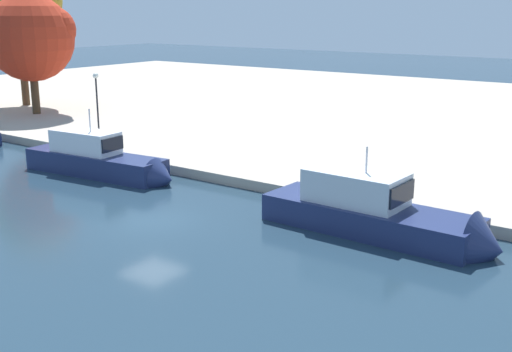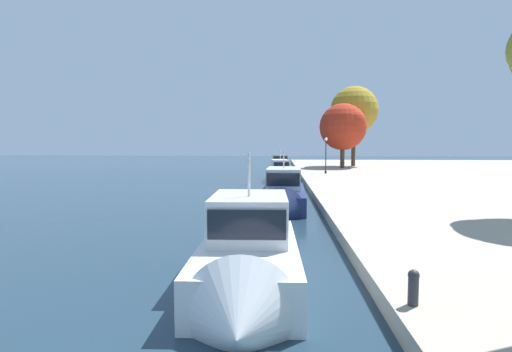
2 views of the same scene
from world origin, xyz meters
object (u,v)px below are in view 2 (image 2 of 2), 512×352
object	(u,v)px
motor_yacht_3	(248,264)
mooring_bollard_0	(413,286)
motor_yacht_0	(280,168)
tree_1	(344,126)
lamp_post	(326,152)
motor_yacht_1	(281,176)
tree_0	(354,112)
motor_yacht_2	(283,196)

from	to	relation	value
motor_yacht_3	mooring_bollard_0	distance (m)	4.56
motor_yacht_0	tree_1	xyz separation A→B (m)	(-3.31, 9.90, 6.29)
mooring_bollard_0	lamp_post	bearing A→B (deg)	176.32
motor_yacht_0	tree_1	bearing A→B (deg)	104.89
motor_yacht_1	mooring_bollard_0	bearing A→B (deg)	-0.25
mooring_bollard_0	tree_0	xyz separation A→B (m)	(-59.93, 9.28, 8.71)
motor_yacht_2	lamp_post	world-z (taller)	lamp_post
mooring_bollard_0	motor_yacht_0	bearing A→B (deg)	-176.60
motor_yacht_3	tree_0	distance (m)	59.93
motor_yacht_1	tree_0	distance (m)	29.04
lamp_post	motor_yacht_3	bearing A→B (deg)	-9.56
mooring_bollard_0	tree_0	size ratio (longest dim) A/B	0.06
tree_0	motor_yacht_1	bearing A→B (deg)	-26.40
motor_yacht_1	motor_yacht_2	world-z (taller)	motor_yacht_1
motor_yacht_1	motor_yacht_0	bearing A→B (deg)	174.98
motor_yacht_1	lamp_post	xyz separation A→B (m)	(-6.70, 5.69, 2.53)
motor_yacht_1	motor_yacht_3	bearing A→B (deg)	-6.86
tree_1	motor_yacht_2	bearing A→B (deg)	-14.90
lamp_post	motor_yacht_1	bearing A→B (deg)	-40.35
mooring_bollard_0	lamp_post	distance (m)	42.03
mooring_bollard_0	lamp_post	xyz separation A→B (m)	(-41.89, 2.69, 2.26)
motor_yacht_1	motor_yacht_3	xyz separation A→B (m)	(33.01, -1.00, 0.06)
motor_yacht_3	motor_yacht_1	bearing A→B (deg)	176.85
motor_yacht_3	mooring_bollard_0	world-z (taller)	motor_yacht_3
motor_yacht_3	lamp_post	size ratio (longest dim) A/B	1.79
motor_yacht_2	lamp_post	size ratio (longest dim) A/B	2.32
motor_yacht_0	mooring_bollard_0	distance (m)	51.07
motor_yacht_0	motor_yacht_3	distance (m)	48.81
motor_yacht_1	motor_yacht_3	world-z (taller)	motor_yacht_3
mooring_bollard_0	lamp_post	size ratio (longest dim) A/B	0.19
motor_yacht_2	motor_yacht_3	world-z (taller)	motor_yacht_3
lamp_post	tree_1	distance (m)	13.61
mooring_bollard_0	tree_1	xyz separation A→B (m)	(-54.29, 6.87, 6.02)
motor_yacht_3	mooring_bollard_0	xyz separation A→B (m)	(2.18, 4.00, 0.21)
motor_yacht_2	lamp_post	bearing A→B (deg)	168.88
motor_yacht_1	tree_1	world-z (taller)	tree_1
lamp_post	tree_0	world-z (taller)	tree_0
motor_yacht_0	tree_1	size ratio (longest dim) A/B	1.00
tree_1	mooring_bollard_0	bearing A→B (deg)	-7.22
motor_yacht_0	tree_0	world-z (taller)	tree_0
motor_yacht_3	tree_0	world-z (taller)	tree_0
motor_yacht_3	tree_0	bearing A→B (deg)	165.63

